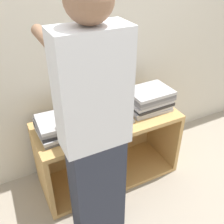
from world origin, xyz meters
TOP-DOWN VIEW (x-y plane):
  - ground_plane at (0.00, 0.00)m, footprint 12.00×12.00m
  - wall_back at (0.00, 0.61)m, footprint 8.00×0.05m
  - cart at (0.00, 0.32)m, footprint 1.23×0.51m
  - laptop_open at (0.00, 0.31)m, footprint 0.36×0.36m
  - laptop_stack_left at (-0.39, 0.26)m, footprint 0.38×0.30m
  - laptop_stack_right at (0.40, 0.25)m, footprint 0.39×0.30m
  - person at (-0.32, -0.22)m, footprint 0.40×0.54m

SIDE VIEW (x-z plane):
  - ground_plane at x=0.00m, z-range 0.00..0.00m
  - cart at x=0.00m, z-range 0.00..0.64m
  - laptop_open at x=0.00m, z-range 0.55..0.84m
  - laptop_stack_left at x=-0.39m, z-range 0.64..0.77m
  - laptop_stack_right at x=0.40m, z-range 0.64..0.82m
  - person at x=-0.32m, z-range 0.02..1.80m
  - wall_back at x=0.00m, z-range 0.00..2.40m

